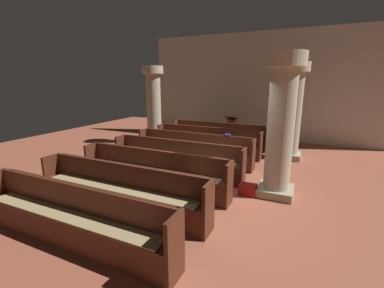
# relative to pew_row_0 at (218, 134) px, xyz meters

# --- Properties ---
(ground_plane) EXTENTS (19.20, 19.20, 0.00)m
(ground_plane) POSITION_rel_pew_row_0_xyz_m (1.16, -3.99, -0.50)
(ground_plane) COLOR #AD5B42
(back_wall) EXTENTS (10.00, 0.16, 4.50)m
(back_wall) POSITION_rel_pew_row_0_xyz_m (1.16, 2.09, 1.75)
(back_wall) COLOR beige
(back_wall) RESTS_ON ground
(pew_row_0) EXTENTS (3.77, 0.47, 0.93)m
(pew_row_0) POSITION_rel_pew_row_0_xyz_m (0.00, 0.00, 0.00)
(pew_row_0) COLOR #562819
(pew_row_0) RESTS_ON ground
(pew_row_1) EXTENTS (3.77, 0.46, 0.93)m
(pew_row_1) POSITION_rel_pew_row_0_xyz_m (0.00, -1.15, 0.00)
(pew_row_1) COLOR #562819
(pew_row_1) RESTS_ON ground
(pew_row_2) EXTENTS (3.77, 0.47, 0.93)m
(pew_row_2) POSITION_rel_pew_row_0_xyz_m (0.00, -2.30, 0.00)
(pew_row_2) COLOR #562819
(pew_row_2) RESTS_ON ground
(pew_row_3) EXTENTS (3.77, 0.46, 0.93)m
(pew_row_3) POSITION_rel_pew_row_0_xyz_m (0.00, -3.45, 0.00)
(pew_row_3) COLOR #562819
(pew_row_3) RESTS_ON ground
(pew_row_4) EXTENTS (3.77, 0.46, 0.93)m
(pew_row_4) POSITION_rel_pew_row_0_xyz_m (0.00, -4.60, 0.00)
(pew_row_4) COLOR #562819
(pew_row_4) RESTS_ON ground
(pew_row_5) EXTENTS (3.77, 0.47, 0.93)m
(pew_row_5) POSITION_rel_pew_row_0_xyz_m (0.00, -5.74, 0.00)
(pew_row_5) COLOR #562819
(pew_row_5) RESTS_ON ground
(pew_row_6) EXTENTS (3.77, 0.46, 0.93)m
(pew_row_6) POSITION_rel_pew_row_0_xyz_m (0.00, -6.89, 0.00)
(pew_row_6) COLOR #562819
(pew_row_6) RESTS_ON ground
(pillar_aisle_side) EXTENTS (0.84, 0.84, 3.09)m
(pillar_aisle_side) POSITION_rel_pew_row_0_xyz_m (2.67, -0.45, 1.11)
(pillar_aisle_side) COLOR tan
(pillar_aisle_side) RESTS_ON ground
(pillar_far_side) EXTENTS (0.84, 0.84, 3.09)m
(pillar_far_side) POSITION_rel_pew_row_0_xyz_m (-2.62, -0.47, 1.11)
(pillar_far_side) COLOR tan
(pillar_far_side) RESTS_ON ground
(pillar_aisle_rear) EXTENTS (0.82, 0.82, 3.09)m
(pillar_aisle_rear) POSITION_rel_pew_row_0_xyz_m (2.67, -3.64, 1.11)
(pillar_aisle_rear) COLOR tan
(pillar_aisle_rear) RESTS_ON ground
(lectern) EXTENTS (0.48, 0.45, 1.08)m
(lectern) POSITION_rel_pew_row_0_xyz_m (0.19, 1.15, -0.05)
(lectern) COLOR #562B1A
(lectern) RESTS_ON ground
(hymn_book) EXTENTS (0.15, 0.21, 0.04)m
(hymn_book) POSITION_rel_pew_row_0_xyz_m (1.03, -2.11, 0.45)
(hymn_book) COLOR navy
(hymn_book) RESTS_ON pew_row_2
(kneeler_box_red) EXTENTS (0.39, 0.27, 0.25)m
(kneeler_box_red) POSITION_rel_pew_row_0_xyz_m (2.10, -3.92, -0.38)
(kneeler_box_red) COLOR maroon
(kneeler_box_red) RESTS_ON ground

